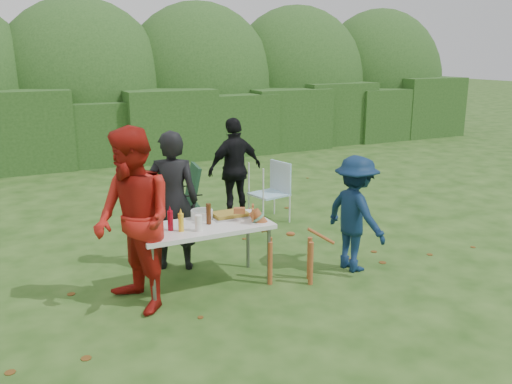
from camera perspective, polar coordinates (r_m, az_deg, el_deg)
name	(u,v)px	position (r m, az deg, el deg)	size (l,w,h in m)	color
ground	(236,291)	(6.24, -2.08, -10.39)	(80.00, 80.00, 0.00)	#1E4211
hedge_row	(97,128)	(13.48, -16.37, 6.44)	(22.00, 1.40, 1.70)	#23471C
shrub_backdrop	(83,92)	(14.98, -17.71, 10.00)	(20.00, 2.60, 3.20)	#3D6628
folding_table	(204,229)	(6.15, -5.48, -3.95)	(1.50, 0.70, 0.74)	silver
person_cook	(173,201)	(6.67, -8.77, -0.93)	(0.63, 0.42, 1.73)	black
person_red_jacket	(134,221)	(5.65, -12.77, -3.00)	(0.94, 0.73, 1.93)	#A61811
person_black_puffy	(235,169)	(8.62, -2.23, 2.44)	(0.96, 0.40, 1.63)	black
child	(355,214)	(6.71, 10.42, -2.26)	(0.92, 0.53, 1.43)	#0C2240
dog	(290,246)	(6.33, 3.63, -5.65)	(0.94, 0.38, 0.90)	#9C5027
camping_chair	(177,200)	(8.00, -8.28, -0.86)	(0.65, 0.65, 1.04)	#1B3D27
lawn_chair	(269,192)	(8.60, 1.38, 0.04)	(0.55, 0.55, 0.94)	#4AA3C7
food_tray	(230,216)	(6.40, -2.75, -2.54)	(0.45, 0.30, 0.02)	#B7B7BA
focaccia_bread	(230,214)	(6.39, -2.75, -2.30)	(0.40, 0.26, 0.04)	olive
mustard_bottle	(181,222)	(5.92, -7.90, -3.19)	(0.06, 0.06, 0.20)	yellow
ketchup_bottle	(170,221)	(5.97, -9.01, -3.00)	(0.06, 0.06, 0.22)	maroon
beer_bottle	(209,214)	(6.12, -5.01, -2.31)	(0.06, 0.06, 0.24)	#47230F
paper_towel_roll	(155,218)	(6.03, -10.60, -2.69)	(0.12, 0.12, 0.26)	white
cup_stack	(199,223)	(5.91, -6.07, -3.28)	(0.08, 0.08, 0.18)	white
pasta_bowl	(202,214)	(6.36, -5.71, -2.34)	(0.26, 0.26, 0.10)	silver
plate_stack	(150,232)	(5.90, -11.12, -4.17)	(0.24, 0.24, 0.05)	white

